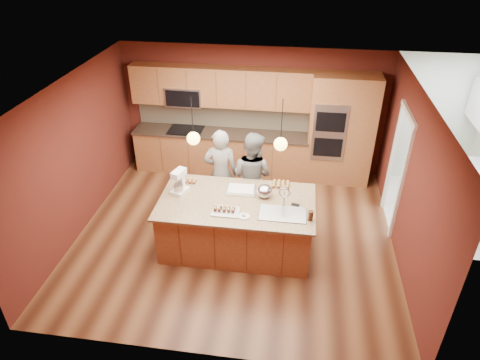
% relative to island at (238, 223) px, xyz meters
% --- Properties ---
extents(floor, '(5.50, 5.50, 0.00)m').
position_rel_island_xyz_m(floor, '(-0.10, 0.30, -0.47)').
color(floor, '#452314').
rests_on(floor, ground).
extents(ceiling, '(5.50, 5.50, 0.00)m').
position_rel_island_xyz_m(ceiling, '(-0.10, 0.30, 2.23)').
color(ceiling, white).
rests_on(ceiling, ground).
extents(wall_back, '(5.50, 0.00, 5.50)m').
position_rel_island_xyz_m(wall_back, '(-0.10, 2.80, 0.88)').
color(wall_back, '#521C16').
rests_on(wall_back, ground).
extents(wall_front, '(5.50, 0.00, 5.50)m').
position_rel_island_xyz_m(wall_front, '(-0.10, -2.20, 0.88)').
color(wall_front, '#521C16').
rests_on(wall_front, ground).
extents(wall_left, '(0.00, 5.00, 5.00)m').
position_rel_island_xyz_m(wall_left, '(-2.85, 0.30, 0.88)').
color(wall_left, '#521C16').
rests_on(wall_left, ground).
extents(wall_right, '(0.00, 5.00, 5.00)m').
position_rel_island_xyz_m(wall_right, '(2.65, 0.30, 0.88)').
color(wall_right, '#521C16').
rests_on(wall_right, ground).
extents(cabinet_run, '(3.74, 0.64, 2.30)m').
position_rel_island_xyz_m(cabinet_run, '(-0.78, 2.55, 0.51)').
color(cabinet_run, brown).
rests_on(cabinet_run, floor).
extents(oven_column, '(1.30, 0.62, 2.30)m').
position_rel_island_xyz_m(oven_column, '(1.75, 2.50, 0.68)').
color(oven_column, brown).
rests_on(oven_column, floor).
extents(doorway_trim, '(0.08, 1.11, 2.20)m').
position_rel_island_xyz_m(doorway_trim, '(2.63, 1.10, 0.58)').
color(doorway_trim, white).
rests_on(doorway_trim, wall_right).
extents(pendant_left, '(0.20, 0.20, 0.80)m').
position_rel_island_xyz_m(pendant_left, '(-0.67, 0.00, 1.53)').
color(pendant_left, black).
rests_on(pendant_left, ceiling).
extents(pendant_right, '(0.20, 0.20, 0.80)m').
position_rel_island_xyz_m(pendant_right, '(0.64, 0.00, 1.53)').
color(pendant_right, black).
rests_on(pendant_right, ceiling).
extents(island, '(2.52, 1.41, 1.31)m').
position_rel_island_xyz_m(island, '(0.00, 0.00, 0.00)').
color(island, brown).
rests_on(island, floor).
extents(person_left, '(0.66, 0.47, 1.71)m').
position_rel_island_xyz_m(person_left, '(-0.45, 0.96, 0.38)').
color(person_left, black).
rests_on(person_left, floor).
extents(person_right, '(1.01, 0.92, 1.69)m').
position_rel_island_xyz_m(person_right, '(0.12, 0.96, 0.37)').
color(person_right, slate).
rests_on(person_right, floor).
extents(stand_mixer, '(0.29, 0.34, 0.41)m').
position_rel_island_xyz_m(stand_mixer, '(-0.99, 0.13, 0.63)').
color(stand_mixer, white).
rests_on(stand_mixer, island).
extents(sheet_cake, '(0.51, 0.38, 0.05)m').
position_rel_island_xyz_m(sheet_cake, '(0.01, 0.31, 0.48)').
color(sheet_cake, white).
rests_on(sheet_cake, island).
extents(cooling_rack, '(0.43, 0.31, 0.02)m').
position_rel_island_xyz_m(cooling_rack, '(-0.14, -0.32, 0.46)').
color(cooling_rack, '#B4B8BC').
rests_on(cooling_rack, island).
extents(mixing_bowl, '(0.26, 0.26, 0.22)m').
position_rel_island_xyz_m(mixing_bowl, '(0.42, 0.19, 0.56)').
color(mixing_bowl, silver).
rests_on(mixing_bowl, island).
extents(plate, '(0.18, 0.18, 0.01)m').
position_rel_island_xyz_m(plate, '(0.16, -0.40, 0.46)').
color(plate, white).
rests_on(plate, island).
extents(tumbler, '(0.08, 0.08, 0.16)m').
position_rel_island_xyz_m(tumbler, '(1.16, -0.34, 0.53)').
color(tumbler, '#371C0C').
rests_on(tumbler, island).
extents(phone, '(0.14, 0.10, 0.01)m').
position_rel_island_xyz_m(phone, '(0.93, 0.02, 0.46)').
color(phone, black).
rests_on(phone, island).
extents(cupcakes_left, '(0.29, 0.15, 0.07)m').
position_rel_island_xyz_m(cupcakes_left, '(-0.93, 0.45, 0.49)').
color(cupcakes_left, tan).
rests_on(cupcakes_left, island).
extents(cupcakes_rack, '(0.35, 0.14, 0.06)m').
position_rel_island_xyz_m(cupcakes_rack, '(-0.17, -0.29, 0.50)').
color(cupcakes_rack, tan).
rests_on(cupcakes_rack, island).
extents(cupcakes_right, '(0.31, 0.23, 0.07)m').
position_rel_island_xyz_m(cupcakes_right, '(0.66, 0.56, 0.49)').
color(cupcakes_right, tan).
rests_on(cupcakes_right, island).
extents(washer, '(0.64, 0.66, 1.01)m').
position_rel_island_xyz_m(washer, '(4.11, 1.17, 0.03)').
color(washer, white).
rests_on(washer, floor).
extents(dryer, '(0.57, 0.59, 0.91)m').
position_rel_island_xyz_m(dryer, '(4.10, 1.89, -0.02)').
color(dryer, white).
rests_on(dryer, floor).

